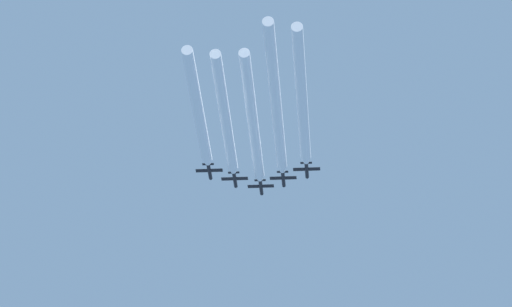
{
  "coord_description": "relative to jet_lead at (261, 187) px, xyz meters",
  "views": [
    {
      "loc": [
        26.35,
        -467.24,
        2.81
      ],
      "look_at": [
        -0.18,
        -20.86,
        242.51
      ],
      "focal_mm": 112.12,
      "sensor_mm": 36.0,
      "label": 1
    }
  ],
  "objects": [
    {
      "name": "jet_left_wingman",
      "position": [
        -8.1,
        -8.68,
        -1.41
      ],
      "size": [
        8.75,
        12.74,
        3.06
      ],
      "color": "black"
    },
    {
      "name": "jet_right_wingman",
      "position": [
        7.82,
        -8.75,
        -1.68
      ],
      "size": [
        8.75,
        12.74,
        3.06
      ],
      "color": "black"
    },
    {
      "name": "smoke_trail_lead",
      "position": [
        -0.0,
        -45.36,
        -0.03
      ],
      "size": [
        3.34,
        79.14,
        3.34
      ],
      "color": "white"
    },
    {
      "name": "jet_lead",
      "position": [
        0.0,
        0.0,
        0.0
      ],
      "size": [
        8.75,
        12.74,
        3.06
      ],
      "color": "black"
    },
    {
      "name": "jet_outer_right",
      "position": [
        15.71,
        -15.69,
        -2.29
      ],
      "size": [
        8.75,
        12.74,
        3.06
      ],
      "color": "black"
    },
    {
      "name": "smoke_trail_outer_left",
      "position": [
        -15.77,
        -56.75,
        -2.32
      ],
      "size": [
        3.34,
        68.59,
        3.34
      ],
      "color": "white"
    },
    {
      "name": "smoke_trail_left_wingman",
      "position": [
        -8.1,
        -50.78,
        -1.44
      ],
      "size": [
        3.34,
        72.61,
        3.34
      ],
      "color": "white"
    },
    {
      "name": "jet_outer_left",
      "position": [
        -15.77,
        -16.66,
        -2.29
      ],
      "size": [
        8.75,
        12.74,
        3.06
      ],
      "color": "black"
    },
    {
      "name": "smoke_trail_right_wingman",
      "position": [
        7.82,
        -59.05,
        -1.71
      ],
      "size": [
        3.34,
        89.04,
        3.34
      ],
      "color": "white"
    },
    {
      "name": "smoke_trail_outer_right",
      "position": [
        15.71,
        -61.42,
        -2.32
      ],
      "size": [
        3.34,
        79.88,
        3.34
      ],
      "color": "white"
    }
  ]
}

